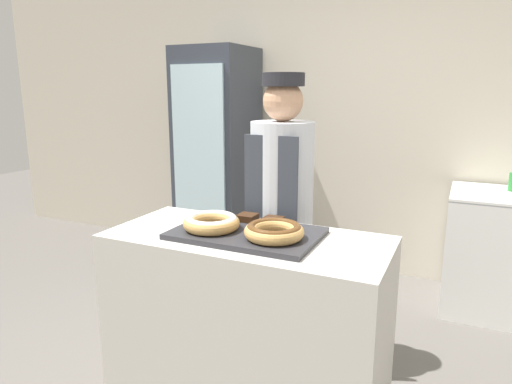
{
  "coord_description": "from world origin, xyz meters",
  "views": [
    {
      "loc": [
        0.85,
        -1.74,
        1.55
      ],
      "look_at": [
        0.0,
        0.1,
        1.09
      ],
      "focal_mm": 32.0,
      "sensor_mm": 36.0,
      "label": 1
    }
  ],
  "objects_px": {
    "donut_light_glaze": "(211,222)",
    "donut_chocolate_glaze": "(274,231)",
    "serving_tray": "(247,233)",
    "beverage_fridge": "(218,159)",
    "brownie_back_left": "(247,217)",
    "brownie_back_right": "(273,221)",
    "baker_person": "(281,215)"
  },
  "relations": [
    {
      "from": "brownie_back_right",
      "to": "baker_person",
      "type": "bearing_deg",
      "value": 106.25
    },
    {
      "from": "donut_light_glaze",
      "to": "donut_chocolate_glaze",
      "type": "xyz_separation_m",
      "value": [
        0.3,
        0.0,
        0.0
      ]
    },
    {
      "from": "donut_chocolate_glaze",
      "to": "brownie_back_left",
      "type": "xyz_separation_m",
      "value": [
        -0.22,
        0.19,
        -0.02
      ]
    },
    {
      "from": "donut_light_glaze",
      "to": "beverage_fridge",
      "type": "height_order",
      "value": "beverage_fridge"
    },
    {
      "from": "brownie_back_left",
      "to": "beverage_fridge",
      "type": "xyz_separation_m",
      "value": [
        -1.07,
        1.59,
        -0.0
      ]
    },
    {
      "from": "brownie_back_right",
      "to": "baker_person",
      "type": "relative_size",
      "value": 0.05
    },
    {
      "from": "donut_light_glaze",
      "to": "brownie_back_right",
      "type": "bearing_deg",
      "value": 41.2
    },
    {
      "from": "donut_chocolate_glaze",
      "to": "brownie_back_left",
      "type": "distance_m",
      "value": 0.29
    },
    {
      "from": "serving_tray",
      "to": "beverage_fridge",
      "type": "distance_m",
      "value": 2.07
    },
    {
      "from": "donut_light_glaze",
      "to": "baker_person",
      "type": "height_order",
      "value": "baker_person"
    },
    {
      "from": "serving_tray",
      "to": "donut_chocolate_glaze",
      "type": "relative_size",
      "value": 2.52
    },
    {
      "from": "serving_tray",
      "to": "brownie_back_left",
      "type": "relative_size",
      "value": 7.45
    },
    {
      "from": "donut_chocolate_glaze",
      "to": "beverage_fridge",
      "type": "bearing_deg",
      "value": 125.82
    },
    {
      "from": "donut_light_glaze",
      "to": "donut_chocolate_glaze",
      "type": "distance_m",
      "value": 0.3
    },
    {
      "from": "serving_tray",
      "to": "brownie_back_right",
      "type": "distance_m",
      "value": 0.16
    },
    {
      "from": "brownie_back_right",
      "to": "beverage_fridge",
      "type": "height_order",
      "value": "beverage_fridge"
    },
    {
      "from": "donut_light_glaze",
      "to": "brownie_back_left",
      "type": "distance_m",
      "value": 0.21
    },
    {
      "from": "brownie_back_left",
      "to": "serving_tray",
      "type": "bearing_deg",
      "value": -65.38
    },
    {
      "from": "donut_chocolate_glaze",
      "to": "brownie_back_right",
      "type": "relative_size",
      "value": 2.96
    },
    {
      "from": "brownie_back_left",
      "to": "donut_light_glaze",
      "type": "bearing_deg",
      "value": -114.15
    },
    {
      "from": "brownie_back_left",
      "to": "brownie_back_right",
      "type": "bearing_deg",
      "value": 0.0
    },
    {
      "from": "baker_person",
      "to": "beverage_fridge",
      "type": "relative_size",
      "value": 0.86
    },
    {
      "from": "donut_light_glaze",
      "to": "brownie_back_left",
      "type": "bearing_deg",
      "value": 65.85
    },
    {
      "from": "serving_tray",
      "to": "donut_light_glaze",
      "type": "distance_m",
      "value": 0.17
    },
    {
      "from": "brownie_back_right",
      "to": "beverage_fridge",
      "type": "distance_m",
      "value": 1.99
    },
    {
      "from": "donut_chocolate_glaze",
      "to": "brownie_back_left",
      "type": "relative_size",
      "value": 2.96
    },
    {
      "from": "donut_chocolate_glaze",
      "to": "brownie_back_right",
      "type": "bearing_deg",
      "value": 114.15
    },
    {
      "from": "brownie_back_left",
      "to": "beverage_fridge",
      "type": "height_order",
      "value": "beverage_fridge"
    },
    {
      "from": "donut_light_glaze",
      "to": "donut_chocolate_glaze",
      "type": "height_order",
      "value": "same"
    },
    {
      "from": "brownie_back_right",
      "to": "baker_person",
      "type": "height_order",
      "value": "baker_person"
    },
    {
      "from": "donut_chocolate_glaze",
      "to": "donut_light_glaze",
      "type": "bearing_deg",
      "value": 180.0
    },
    {
      "from": "serving_tray",
      "to": "donut_light_glaze",
      "type": "relative_size",
      "value": 2.52
    }
  ]
}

